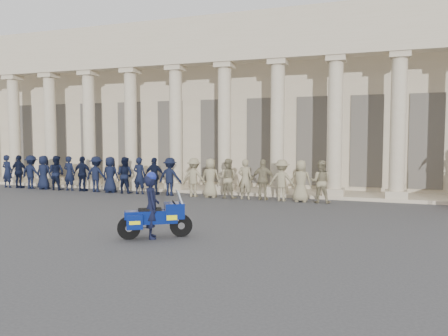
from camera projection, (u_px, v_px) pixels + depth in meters
The scene contains 5 objects.
ground at pixel (178, 227), 13.34m from camera, with size 90.00×90.00×0.00m, color #3E3E41.
building at pixel (281, 108), 26.89m from camera, with size 40.00×12.50×9.00m.
officer_rank at pixel (147, 176), 20.90m from camera, with size 17.58×0.68×1.78m.
motorcycle at pixel (156, 217), 11.83m from camera, with size 1.76×1.39×1.30m.
rider at pixel (152, 205), 11.78m from camera, with size 0.69×0.75×1.81m.
Camera 1 is at (5.74, -11.95, 2.73)m, focal length 35.00 mm.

